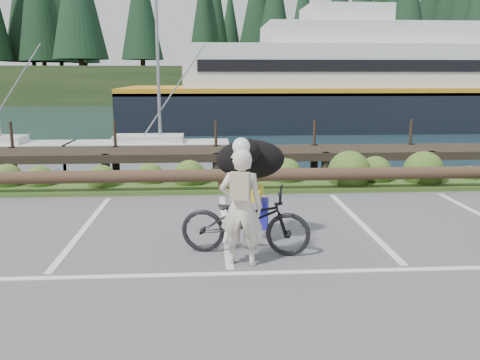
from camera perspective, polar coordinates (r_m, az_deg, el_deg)
name	(u,v)px	position (r m, az deg, el deg)	size (l,w,h in m)	color
ground	(229,264)	(7.73, -1.20, -9.38)	(72.00, 72.00, 0.00)	#505052
harbor_backdrop	(212,92)	(85.78, -3.13, 9.83)	(170.00, 160.00, 30.00)	#172F38
vegetation_strip	(221,185)	(12.81, -2.18, -0.62)	(34.00, 1.60, 0.10)	#3D5B21
log_rail	(221,194)	(12.14, -2.10, -1.55)	(32.00, 0.30, 0.60)	#443021
bicycle	(245,221)	(8.00, 0.60, -4.58)	(0.71, 2.05, 1.08)	black
cyclist	(241,207)	(7.45, 0.14, -3.08)	(0.64, 0.42, 1.76)	beige
dog	(250,159)	(8.45, 1.17, 2.33)	(1.14, 0.56, 0.66)	black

